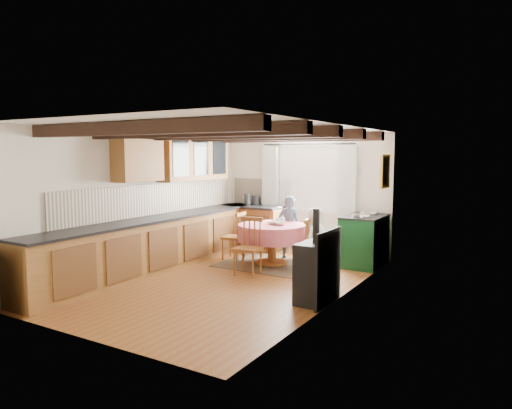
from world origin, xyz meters
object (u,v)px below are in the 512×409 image
Objects in this scene: dining_table at (272,245)px; chair_left at (233,235)px; aga_range at (364,240)px; chair_near at (248,247)px; chair_right at (317,245)px; cast_iron_stove at (316,256)px; cup at (278,221)px; child_right at (315,238)px; child_far at (289,227)px.

chair_left reaches higher than dining_table.
aga_range reaches higher than chair_left.
aga_range is at bearing 43.49° from chair_near.
chair_left is 1.74m from chair_right.
cast_iron_stove is (0.11, -2.42, 0.18)m from aga_range.
dining_table is 1.35× the size of chair_right.
cup is at bearing 82.18° from chair_near.
child_right is (-0.68, -0.65, 0.07)m from aga_range.
chair_near is 1.05m from cup.
chair_left reaches higher than cup.
chair_right is at bearing -11.36° from cup.
cast_iron_stove is (0.68, -1.59, 0.19)m from chair_right.
chair_near is at bearing 122.10° from chair_right.
chair_left is (-0.86, 0.03, 0.09)m from dining_table.
cast_iron_stove reaches higher than child_right.
child_right is at bearing 11.70° from dining_table.
cup is (-1.40, -0.66, 0.33)m from aga_range.
chair_near reaches higher than chair_right.
chair_left is (-0.87, 0.89, -0.02)m from chair_near.
child_far is at bearing 41.87° from chair_right.
child_far reaches higher than chair_left.
child_right is (-0.11, 0.18, 0.08)m from chair_right.
chair_near is 1.26m from child_right.
aga_range is 1.42m from child_far.
chair_right is 1.00m from aga_range.
cup is (-1.51, 1.76, 0.15)m from cast_iron_stove.
chair_near reaches higher than aga_range.
chair_right is at bearing -124.39° from aga_range.
child_far is (0.05, 0.60, 0.24)m from dining_table.
chair_left is at bearing 76.58° from chair_right.
child_right is at bearing -136.37° from aga_range.
chair_right is at bearing -1.26° from dining_table.
cast_iron_stove reaches higher than aga_range.
child_far reaches higher than cup.
child_right is at bearing 114.11° from cast_iron_stove.
aga_range is 0.94× the size of child_right.
cast_iron_stove reaches higher than chair_left.
chair_right is at bearing 113.05° from cast_iron_stove.
child_right is at bearing 0.89° from cup.
chair_right is 0.71× the size of cast_iron_stove.
chair_right is at bearing 38.10° from chair_near.
cup is at bearing 130.65° from cast_iron_stove.
aga_range is (0.57, 0.83, 0.01)m from chair_right.
dining_table is at bearing 104.92° from child_right.
dining_table is 1.22× the size of aga_range.
dining_table is at bearing 81.54° from chair_left.
child_far is at bearing 61.87° from child_right.
child_right is at bearing 139.60° from child_far.
dining_table is 0.64m from child_far.
dining_table is 1.34× the size of chair_left.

